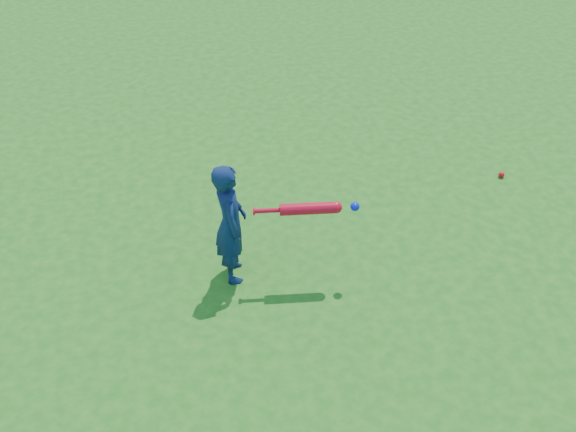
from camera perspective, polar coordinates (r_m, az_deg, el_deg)
The scene contains 4 objects.
ground at distance 6.42m, azimuth -0.01°, elevation -1.17°, with size 80.00×80.00×0.00m, color #1D5F16.
child at distance 5.56m, azimuth -5.14°, elevation -0.66°, with size 0.43×0.28×1.18m, color #0F1F4A.
ground_ball_red at distance 7.53m, azimuth 18.45°, elevation 3.50°, with size 0.07×0.07×0.07m, color red.
bat_swing at distance 5.44m, azimuth 2.23°, elevation 0.67°, with size 0.91×0.14×0.10m.
Camera 1 is at (-0.73, -4.94, 4.03)m, focal length 40.00 mm.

